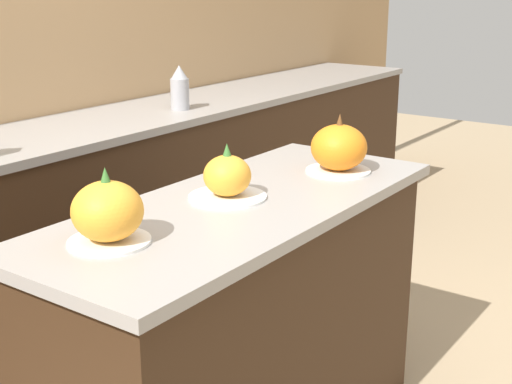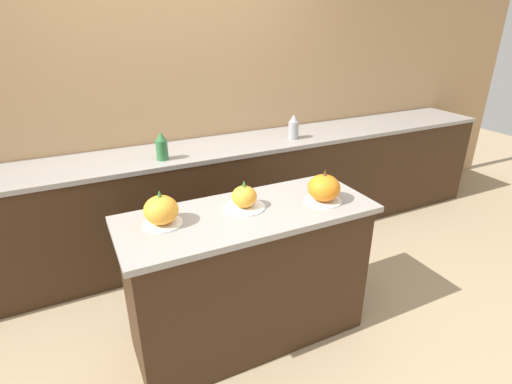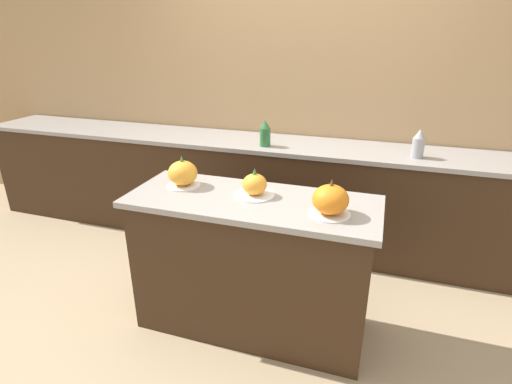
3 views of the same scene
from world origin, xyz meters
name	(u,v)px [view 2 (image 2 of 3)]	position (x,y,z in m)	size (l,w,h in m)	color
ground_plane	(249,334)	(0.00, 0.00, 0.00)	(12.00, 12.00, 0.00)	tan
wall_back	(172,100)	(0.00, 1.48, 1.25)	(8.00, 0.06, 2.50)	tan
kitchen_island	(249,277)	(0.00, 0.00, 0.45)	(1.45, 0.58, 0.89)	#382314
back_counter	(191,202)	(0.00, 1.15, 0.46)	(6.00, 0.60, 0.91)	#382314
pumpkin_cake_left	(161,211)	(-0.47, 0.06, 0.97)	(0.21, 0.21, 0.20)	white
pumpkin_cake_center	(244,198)	(0.00, 0.05, 0.95)	(0.24, 0.24, 0.17)	white
pumpkin_cake_right	(324,189)	(0.45, -0.07, 0.97)	(0.22, 0.22, 0.20)	white
bottle_tall	(294,127)	(0.92, 1.05, 1.01)	(0.09, 0.09, 0.21)	#99999E
bottle_short	(162,147)	(-0.23, 1.00, 1.01)	(0.09, 0.09, 0.21)	#2D6B38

